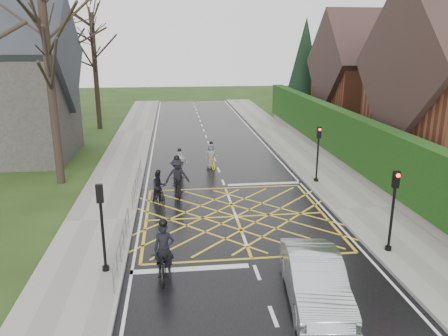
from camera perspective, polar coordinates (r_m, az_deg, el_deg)
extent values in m
plane|color=#1F3311|center=(19.80, 1.57, -6.37)|extent=(120.00, 120.00, 0.00)
cube|color=black|center=(19.80, 1.57, -6.36)|extent=(9.00, 80.00, 0.01)
cube|color=gray|center=(21.43, 17.73, -5.17)|extent=(3.00, 80.00, 0.15)
cube|color=gray|center=(19.87, -15.94, -6.70)|extent=(3.00, 80.00, 0.15)
cube|color=slate|center=(27.23, 16.06, 0.10)|extent=(0.50, 38.00, 0.70)
cube|color=black|center=(26.82, 16.35, 3.70)|extent=(0.90, 38.00, 2.80)
cube|color=brown|center=(40.34, 19.15, 8.75)|extent=(9.00, 8.00, 6.00)
cube|color=#31211D|center=(40.12, 19.54, 12.85)|extent=(9.80, 8.80, 8.80)
cube|color=brown|center=(41.34, 23.39, 16.16)|extent=(0.70, 0.70, 1.60)
cylinder|color=black|center=(46.62, 10.18, 7.29)|extent=(0.50, 0.50, 1.20)
cone|color=black|center=(46.17, 10.46, 12.69)|extent=(4.60, 4.60, 10.00)
cube|color=#2D2B28|center=(32.24, -26.50, 7.20)|extent=(8.00, 7.00, 7.00)
cylinder|color=black|center=(25.00, -21.71, 10.26)|extent=(0.44, 0.44, 11.00)
cylinder|color=black|center=(32.96, -20.04, 12.46)|extent=(0.44, 0.44, 12.00)
cylinder|color=black|center=(40.72, -16.43, 11.88)|extent=(0.44, 0.44, 10.00)
cylinder|color=slate|center=(16.13, -13.29, -8.39)|extent=(0.05, 5.00, 0.05)
cylinder|color=slate|center=(16.32, -13.19, -9.83)|extent=(0.04, 5.00, 0.04)
cylinder|color=slate|center=(14.16, -14.26, -14.42)|extent=(0.04, 0.04, 1.00)
cylinder|color=slate|center=(18.61, -12.37, -6.61)|extent=(0.04, 0.04, 1.00)
cylinder|color=slate|center=(23.14, -11.33, -0.70)|extent=(0.05, 6.00, 0.05)
cylinder|color=slate|center=(23.27, -11.27, -1.76)|extent=(0.04, 6.00, 0.04)
cylinder|color=slate|center=(20.46, -11.87, -4.46)|extent=(0.04, 0.04, 1.00)
cylinder|color=slate|center=(26.15, -10.79, 0.15)|extent=(0.04, 0.04, 1.00)
cylinder|color=black|center=(24.38, 12.11, 1.34)|extent=(0.10, 0.10, 3.00)
cylinder|color=black|center=(24.76, 11.92, -1.68)|extent=(0.24, 0.24, 0.30)
cube|color=black|center=(24.07, 12.30, 4.56)|extent=(0.22, 0.16, 0.62)
sphere|color=#FF0C0C|center=(23.93, 12.42, 4.93)|extent=(0.14, 0.14, 0.14)
cylinder|color=black|center=(17.05, 21.07, -5.89)|extent=(0.10, 0.10, 3.00)
cylinder|color=black|center=(17.57, 20.62, -9.98)|extent=(0.24, 0.24, 0.30)
cube|color=black|center=(16.60, 21.55, -1.40)|extent=(0.22, 0.16, 0.62)
sphere|color=#FF0C0C|center=(16.45, 21.81, -0.93)|extent=(0.14, 0.14, 0.14)
cylinder|color=black|center=(15.09, -15.53, -8.25)|extent=(0.10, 0.10, 3.00)
cylinder|color=black|center=(15.68, -15.16, -12.75)|extent=(0.24, 0.24, 0.30)
cube|color=black|center=(14.58, -15.94, -3.22)|extent=(0.22, 0.16, 0.62)
sphere|color=#FF0C0C|center=(14.64, -15.93, -2.40)|extent=(0.14, 0.14, 0.14)
imported|color=black|center=(15.01, -7.78, -11.95)|extent=(0.81, 2.12, 1.10)
imported|color=black|center=(14.92, -7.83, -10.46)|extent=(0.70, 0.47, 1.87)
sphere|color=black|center=(14.52, -7.98, -7.09)|extent=(0.29, 0.29, 0.29)
imported|color=black|center=(21.63, -8.49, -3.18)|extent=(1.01, 1.69, 0.98)
imported|color=black|center=(21.64, -8.51, -2.44)|extent=(0.88, 0.79, 1.50)
sphere|color=black|center=(21.41, -8.59, -0.49)|extent=(0.24, 0.24, 0.24)
imported|color=black|center=(22.48, -6.09, -2.14)|extent=(0.94, 2.20, 1.12)
imported|color=black|center=(22.46, -6.12, -1.11)|extent=(1.29, 0.82, 1.91)
sphere|color=black|center=(22.19, -6.19, 1.29)|extent=(0.30, 0.30, 0.30)
imported|color=black|center=(25.53, -5.78, -0.03)|extent=(0.60, 1.71, 1.01)
imported|color=silver|center=(25.56, -5.80, 0.61)|extent=(0.93, 0.44, 1.54)
sphere|color=black|center=(25.36, -5.85, 2.33)|extent=(0.24, 0.24, 0.24)
imported|color=gold|center=(27.14, -1.67, 0.92)|extent=(0.87, 1.81, 0.92)
imported|color=#5C5E64|center=(27.16, -1.70, 1.63)|extent=(0.83, 0.60, 1.55)
sphere|color=black|center=(26.97, -1.71, 3.27)|extent=(0.24, 0.24, 0.24)
imported|color=#B2B5B9|center=(13.71, 11.78, -14.13)|extent=(2.12, 4.69, 1.49)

